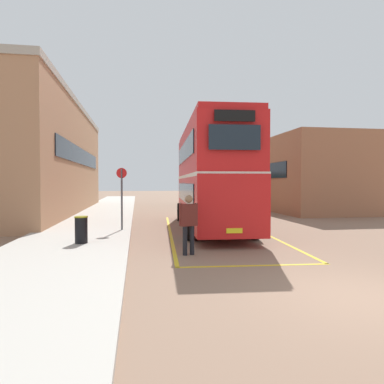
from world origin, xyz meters
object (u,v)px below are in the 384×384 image
(single_deck_bus, at_px, (212,188))
(double_decker_bus, at_px, (210,175))
(litter_bin, at_px, (81,230))
(bus_stop_sign, at_px, (122,193))
(pedestrian_boarding, at_px, (189,220))

(single_deck_bus, bearing_deg, double_decker_bus, -102.68)
(litter_bin, xyz_separation_m, bus_stop_sign, (1.20, 3.10, 1.14))
(double_decker_bus, height_order, litter_bin, double_decker_bus)
(pedestrian_boarding, bearing_deg, double_decker_bus, 71.73)
(double_decker_bus, bearing_deg, pedestrian_boarding, -108.27)
(litter_bin, relative_size, bus_stop_sign, 0.34)
(single_deck_bus, bearing_deg, bus_stop_sign, -114.35)
(pedestrian_boarding, distance_m, bus_stop_sign, 5.36)
(double_decker_bus, bearing_deg, litter_bin, -142.88)
(pedestrian_boarding, distance_m, litter_bin, 3.82)
(double_decker_bus, height_order, bus_stop_sign, double_decker_bus)
(double_decker_bus, distance_m, bus_stop_sign, 4.22)
(litter_bin, bearing_deg, single_deck_bus, 66.13)
(double_decker_bus, bearing_deg, bus_stop_sign, -167.73)
(litter_bin, bearing_deg, bus_stop_sign, 68.80)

